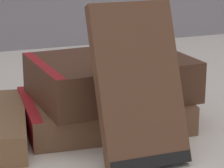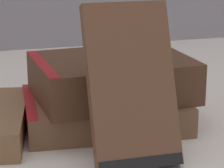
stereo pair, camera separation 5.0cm
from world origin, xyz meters
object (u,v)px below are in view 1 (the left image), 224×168
book_flat_bottom (99,111)px  book_leaning_front (139,90)px  reading_glasses (54,89)px  book_flat_top (107,78)px  pocket_watch (143,57)px

book_flat_bottom → book_leaning_front: size_ratio=1.25×
reading_glasses → book_flat_bottom: bearing=-68.4°
book_flat_bottom → reading_glasses: 0.16m
book_flat_top → pocket_watch: size_ratio=3.33×
book_flat_bottom → pocket_watch: bearing=-24.3°
book_flat_bottom → reading_glasses: book_flat_bottom is taller
book_flat_top → pocket_watch: pocket_watch is taller
pocket_watch → reading_glasses: bearing=109.1°
book_flat_top → book_flat_bottom: bearing=148.9°
book_flat_bottom → book_flat_top: (0.01, -0.00, 0.04)m
reading_glasses → book_flat_top: bearing=-65.3°
book_flat_bottom → book_leaning_front: bearing=-83.2°
book_leaning_front → pocket_watch: (0.04, 0.09, 0.01)m
book_leaning_front → reading_glasses: size_ratio=1.38×
book_flat_top → reading_glasses: book_flat_top is taller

